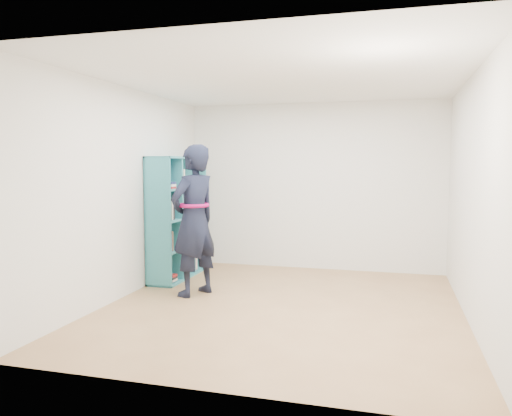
# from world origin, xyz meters

# --- Properties ---
(floor) EXTENTS (4.50, 4.50, 0.00)m
(floor) POSITION_xyz_m (0.00, 0.00, 0.00)
(floor) COLOR #966C44
(floor) RESTS_ON ground
(ceiling) EXTENTS (4.50, 4.50, 0.00)m
(ceiling) POSITION_xyz_m (0.00, 0.00, 2.60)
(ceiling) COLOR white
(ceiling) RESTS_ON wall_back
(wall_left) EXTENTS (0.02, 4.50, 2.60)m
(wall_left) POSITION_xyz_m (-2.00, 0.00, 1.30)
(wall_left) COLOR silver
(wall_left) RESTS_ON floor
(wall_right) EXTENTS (0.02, 4.50, 2.60)m
(wall_right) POSITION_xyz_m (2.00, 0.00, 1.30)
(wall_right) COLOR silver
(wall_right) RESTS_ON floor
(wall_back) EXTENTS (4.00, 0.02, 2.60)m
(wall_back) POSITION_xyz_m (0.00, 2.25, 1.30)
(wall_back) COLOR silver
(wall_back) RESTS_ON floor
(wall_front) EXTENTS (4.00, 0.02, 2.60)m
(wall_front) POSITION_xyz_m (0.00, -2.25, 1.30)
(wall_front) COLOR silver
(wall_front) RESTS_ON floor
(bookshelf) EXTENTS (0.38, 1.32, 1.76)m
(bookshelf) POSITION_xyz_m (-1.83, 1.10, 0.85)
(bookshelf) COLOR teal
(bookshelf) RESTS_ON floor
(person) EXTENTS (0.70, 0.82, 1.89)m
(person) POSITION_xyz_m (-1.19, 0.25, 0.95)
(person) COLOR black
(person) RESTS_ON floor
(smartphone) EXTENTS (0.03, 0.10, 0.12)m
(smartphone) POSITION_xyz_m (-1.29, 0.40, 1.07)
(smartphone) COLOR silver
(smartphone) RESTS_ON person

